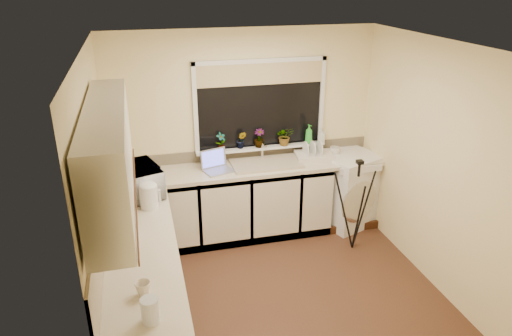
% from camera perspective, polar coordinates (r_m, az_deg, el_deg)
% --- Properties ---
extents(floor, '(3.20, 3.20, 0.00)m').
position_cam_1_polar(floor, '(4.98, 2.70, -14.63)').
color(floor, '#543121').
rests_on(floor, ground).
extents(ceiling, '(3.20, 3.20, 0.00)m').
position_cam_1_polar(ceiling, '(4.00, 3.36, 14.52)').
color(ceiling, white).
rests_on(ceiling, ground).
extents(wall_back, '(3.20, 0.00, 3.20)m').
position_cam_1_polar(wall_back, '(5.70, -1.49, 4.36)').
color(wall_back, '#FFE8AA').
rests_on(wall_back, ground).
extents(wall_front, '(3.20, 0.00, 3.20)m').
position_cam_1_polar(wall_front, '(3.14, 11.36, -12.68)').
color(wall_front, '#FFE8AA').
rests_on(wall_front, ground).
extents(wall_left, '(0.00, 3.00, 3.00)m').
position_cam_1_polar(wall_left, '(4.19, -18.42, -3.86)').
color(wall_left, '#FFE8AA').
rests_on(wall_left, ground).
extents(wall_right, '(0.00, 3.00, 3.00)m').
position_cam_1_polar(wall_right, '(5.03, 20.67, 0.31)').
color(wall_right, '#FFE8AA').
rests_on(wall_right, ground).
extents(base_cabinet_back, '(2.55, 0.60, 0.86)m').
position_cam_1_polar(base_cabinet_back, '(5.67, -3.93, -4.49)').
color(base_cabinet_back, silver).
rests_on(base_cabinet_back, floor).
extents(base_cabinet_left, '(0.54, 2.40, 0.86)m').
position_cam_1_polar(base_cabinet_left, '(4.33, -13.20, -14.70)').
color(base_cabinet_left, silver).
rests_on(base_cabinet_left, floor).
extents(worktop_back, '(3.20, 0.60, 0.04)m').
position_cam_1_polar(worktop_back, '(5.54, -0.75, 0.03)').
color(worktop_back, beige).
rests_on(worktop_back, base_cabinet_back).
extents(worktop_left, '(0.60, 2.40, 0.04)m').
position_cam_1_polar(worktop_left, '(4.08, -13.77, -9.65)').
color(worktop_left, beige).
rests_on(worktop_left, base_cabinet_left).
extents(upper_cabinet, '(0.28, 1.90, 0.70)m').
position_cam_1_polar(upper_cabinet, '(3.54, -17.32, 1.55)').
color(upper_cabinet, silver).
rests_on(upper_cabinet, wall_left).
extents(splashback_left, '(0.02, 2.40, 0.45)m').
position_cam_1_polar(splashback_left, '(3.97, -18.27, -7.02)').
color(splashback_left, beige).
rests_on(splashback_left, wall_left).
extents(splashback_back, '(3.20, 0.02, 0.14)m').
position_cam_1_polar(splashback_back, '(5.77, -1.44, 1.92)').
color(splashback_back, beige).
rests_on(splashback_back, wall_back).
extents(window_glass, '(1.50, 0.02, 1.00)m').
position_cam_1_polar(window_glass, '(5.64, 0.51, 7.61)').
color(window_glass, black).
rests_on(window_glass, wall_back).
extents(window_blind, '(1.50, 0.02, 0.25)m').
position_cam_1_polar(window_blind, '(5.53, 0.59, 11.31)').
color(window_blind, tan).
rests_on(window_blind, wall_back).
extents(windowsill, '(1.60, 0.14, 0.03)m').
position_cam_1_polar(windowsill, '(5.74, 0.63, 2.51)').
color(windowsill, white).
rests_on(windowsill, wall_back).
extents(sink, '(0.82, 0.46, 0.03)m').
position_cam_1_polar(sink, '(5.58, 1.24, 0.54)').
color(sink, tan).
rests_on(sink, worktop_back).
extents(faucet, '(0.03, 0.03, 0.24)m').
position_cam_1_polar(faucet, '(5.70, 0.76, 2.20)').
color(faucet, silver).
rests_on(faucet, worktop_back).
extents(washing_machine, '(0.83, 0.82, 0.93)m').
position_cam_1_polar(washing_machine, '(6.10, 10.98, -2.47)').
color(washing_machine, white).
rests_on(washing_machine, floor).
extents(laptop, '(0.38, 0.35, 0.24)m').
position_cam_1_polar(laptop, '(5.43, -4.84, 0.37)').
color(laptop, '#95959C').
rests_on(laptop, worktop_back).
extents(kettle, '(0.18, 0.18, 0.23)m').
position_cam_1_polar(kettle, '(4.65, -12.84, -3.41)').
color(kettle, white).
rests_on(kettle, worktop_left).
extents(dish_rack, '(0.49, 0.39, 0.07)m').
position_cam_1_polar(dish_rack, '(5.79, 7.04, 1.44)').
color(dish_rack, beige).
rests_on(dish_rack, worktop_back).
extents(tripod, '(0.69, 0.69, 1.11)m').
position_cam_1_polar(tripod, '(5.49, 12.00, -4.47)').
color(tripod, black).
rests_on(tripod, floor).
extents(glass_jug, '(0.12, 0.12, 0.18)m').
position_cam_1_polar(glass_jug, '(3.26, -12.68, -16.47)').
color(glass_jug, silver).
rests_on(glass_jug, worktop_left).
extents(steel_jar, '(0.08, 0.08, 0.10)m').
position_cam_1_polar(steel_jar, '(4.20, -14.57, -7.56)').
color(steel_jar, white).
rests_on(steel_jar, worktop_left).
extents(microwave, '(0.52, 0.64, 0.31)m').
position_cam_1_polar(microwave, '(4.93, -13.90, -1.48)').
color(microwave, white).
rests_on(microwave, worktop_left).
extents(plant_a, '(0.14, 0.12, 0.22)m').
position_cam_1_polar(plant_a, '(5.57, -4.24, 3.19)').
color(plant_a, '#999999').
rests_on(plant_a, windowsill).
extents(plant_b, '(0.14, 0.13, 0.21)m').
position_cam_1_polar(plant_b, '(5.64, -1.79, 3.42)').
color(plant_b, '#999999').
rests_on(plant_b, windowsill).
extents(plant_c, '(0.15, 0.15, 0.22)m').
position_cam_1_polar(plant_c, '(5.68, 0.39, 3.63)').
color(plant_c, '#999999').
rests_on(plant_c, windowsill).
extents(plant_d, '(0.21, 0.18, 0.23)m').
position_cam_1_polar(plant_d, '(5.75, 3.50, 3.89)').
color(plant_d, '#999999').
rests_on(plant_d, windowsill).
extents(soap_bottle_green, '(0.12, 0.12, 0.24)m').
position_cam_1_polar(soap_bottle_green, '(5.84, 6.42, 4.11)').
color(soap_bottle_green, green).
rests_on(soap_bottle_green, windowsill).
extents(soap_bottle_clear, '(0.11, 0.11, 0.18)m').
position_cam_1_polar(soap_bottle_clear, '(5.92, 7.92, 4.03)').
color(soap_bottle_clear, '#999999').
rests_on(soap_bottle_clear, windowsill).
extents(cup_back, '(0.17, 0.17, 0.10)m').
position_cam_1_polar(cup_back, '(5.94, 9.51, 2.03)').
color(cup_back, silver).
rests_on(cup_back, worktop_back).
extents(cup_left, '(0.12, 0.12, 0.10)m').
position_cam_1_polar(cup_left, '(3.51, -13.51, -14.02)').
color(cup_left, beige).
rests_on(cup_left, worktop_left).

